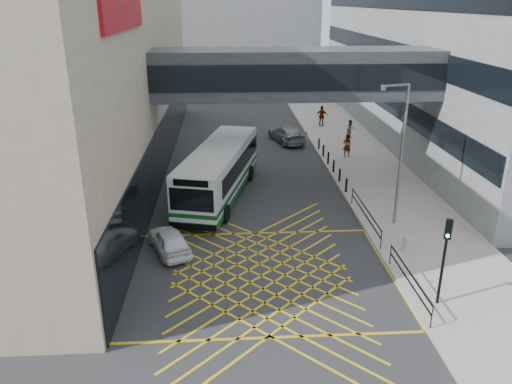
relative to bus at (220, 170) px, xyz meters
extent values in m
plane|color=#333335|center=(1.94, -10.17, -1.75)|extent=(120.00, 120.00, 0.00)
cube|color=black|center=(-4.02, 5.83, 0.25)|extent=(0.10, 41.50, 4.00)
cube|color=#9E0F16|center=(-3.98, -6.17, 9.75)|extent=(0.18, 9.00, 1.80)
cube|color=black|center=(13.90, 13.83, 2.25)|extent=(0.10, 43.50, 1.60)
cube|color=black|center=(13.90, 13.83, 6.25)|extent=(0.10, 43.50, 1.60)
cube|color=gray|center=(-0.06, 49.83, 7.25)|extent=(28.00, 16.00, 18.00)
cube|color=#33383D|center=(4.94, 1.83, 5.75)|extent=(20.00, 4.00, 3.00)
cube|color=black|center=(4.94, -0.19, 5.75)|extent=(19.50, 0.06, 1.60)
cube|color=black|center=(4.94, 3.85, 5.75)|extent=(19.50, 0.06, 1.60)
cube|color=#ABA69D|center=(10.94, 4.83, -1.67)|extent=(6.00, 54.00, 0.16)
cube|color=gold|center=(1.94, -10.17, -1.75)|extent=(12.00, 9.00, 0.01)
cube|color=silver|center=(-0.03, -0.12, 0.04)|extent=(5.36, 11.86, 2.84)
cube|color=#0D431A|center=(-0.03, -0.12, -1.21)|extent=(5.41, 11.91, 0.36)
cube|color=#0D431A|center=(-0.03, -0.12, -0.65)|extent=(5.43, 11.92, 0.23)
cube|color=black|center=(0.12, 0.49, 0.40)|extent=(5.06, 10.45, 1.10)
cube|color=black|center=(-1.43, -5.71, 0.30)|extent=(2.37, 0.67, 1.26)
cube|color=black|center=(-1.43, -5.73, 1.24)|extent=(1.85, 0.52, 0.37)
cube|color=silver|center=(-0.03, -0.12, 1.47)|extent=(5.31, 11.75, 0.11)
cube|color=black|center=(-1.43, -5.73, -1.23)|extent=(2.58, 0.74, 0.32)
cube|color=black|center=(1.37, 5.49, -1.23)|extent=(2.58, 0.74, 0.32)
cylinder|color=black|center=(-2.23, -3.47, -1.23)|extent=(0.54, 1.09, 1.05)
cylinder|color=black|center=(0.34, -4.11, -1.23)|extent=(0.54, 1.09, 1.05)
cylinder|color=black|center=(-0.50, 3.47, -1.23)|extent=(0.54, 1.09, 1.05)
cylinder|color=black|center=(2.07, 2.83, -1.23)|extent=(0.54, 1.09, 1.05)
imported|color=white|center=(-2.50, -7.52, -1.12)|extent=(3.02, 4.30, 1.27)
imported|color=black|center=(-1.27, -0.94, -1.10)|extent=(3.21, 4.44, 1.30)
imported|color=gray|center=(5.82, 12.74, -0.98)|extent=(3.34, 5.37, 1.55)
cylinder|color=black|center=(9.03, -13.02, 0.04)|extent=(0.15, 0.15, 3.26)
cube|color=black|center=(8.95, -13.21, 1.86)|extent=(0.32, 0.26, 0.82)
sphere|color=#19E533|center=(8.91, -13.30, 1.62)|extent=(0.20, 0.20, 0.15)
cylinder|color=slate|center=(9.77, -5.16, 2.26)|extent=(0.20, 0.20, 7.71)
cube|color=slate|center=(9.03, -5.41, 6.12)|extent=(1.49, 0.58, 0.10)
cylinder|color=slate|center=(8.30, -5.65, 6.04)|extent=(0.34, 0.34, 0.24)
cylinder|color=#ADA89E|center=(9.34, -8.51, -1.18)|extent=(0.48, 0.48, 0.83)
cube|color=black|center=(8.09, -12.17, -0.64)|extent=(0.05, 5.00, 0.05)
cube|color=black|center=(8.09, -12.17, -1.04)|extent=(0.05, 5.00, 0.05)
cube|color=black|center=(8.09, -5.17, -0.64)|extent=(0.05, 6.00, 0.05)
cube|color=black|center=(8.09, -5.17, -1.04)|extent=(0.05, 6.00, 0.05)
cylinder|color=black|center=(8.09, -14.67, -1.09)|extent=(0.04, 0.04, 1.00)
cylinder|color=black|center=(8.09, -9.67, -1.09)|extent=(0.04, 0.04, 1.00)
cylinder|color=black|center=(8.09, -8.17, -1.09)|extent=(0.04, 0.04, 1.00)
cylinder|color=black|center=(8.09, -2.17, -1.09)|extent=(0.04, 0.04, 1.00)
cylinder|color=black|center=(8.19, -0.17, -1.14)|extent=(0.14, 0.14, 0.90)
cylinder|color=black|center=(8.19, 1.83, -1.14)|extent=(0.14, 0.14, 0.90)
cylinder|color=black|center=(8.19, 3.83, -1.14)|extent=(0.14, 0.14, 0.90)
cylinder|color=black|center=(8.19, 5.83, -1.14)|extent=(0.14, 0.14, 0.90)
cylinder|color=black|center=(8.19, 7.83, -1.14)|extent=(0.14, 0.14, 0.90)
cylinder|color=black|center=(8.19, 9.83, -1.14)|extent=(0.14, 0.14, 0.90)
imported|color=gray|center=(10.00, 7.52, -0.68)|extent=(0.80, 0.63, 1.82)
imported|color=gray|center=(11.61, 13.08, -0.76)|extent=(0.93, 0.73, 1.66)
imported|color=gray|center=(9.91, 17.91, -0.61)|extent=(1.28, 0.89, 1.97)
camera|label=1|loc=(0.48, -30.12, 10.12)|focal=35.00mm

